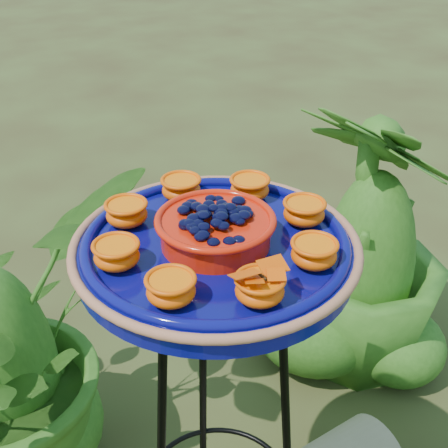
# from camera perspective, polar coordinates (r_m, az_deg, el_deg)

# --- Properties ---
(tripod_stand) EXTENTS (0.39, 0.39, 0.90)m
(tripod_stand) POSITION_cam_1_polar(r_m,az_deg,el_deg) (1.28, -0.65, -16.85)
(tripod_stand) COLOR black
(tripod_stand) RESTS_ON ground
(feeder_dish) EXTENTS (0.55, 0.55, 0.11)m
(feeder_dish) POSITION_cam_1_polar(r_m,az_deg,el_deg) (1.02, -0.78, -1.87)
(feeder_dish) COLOR #080960
(feeder_dish) RESTS_ON tripod_stand
(shrub_back_right) EXTENTS (0.64, 0.64, 0.91)m
(shrub_back_right) POSITION_cam_1_polar(r_m,az_deg,el_deg) (1.98, 13.27, -1.67)
(shrub_back_right) COLOR #295516
(shrub_back_right) RESTS_ON ground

